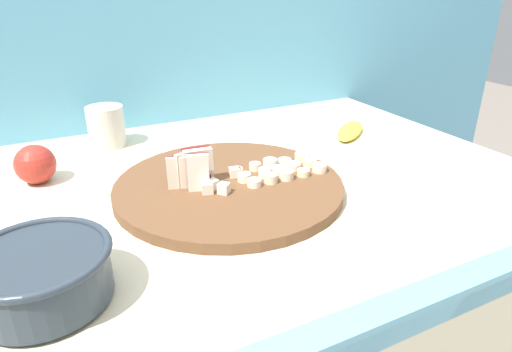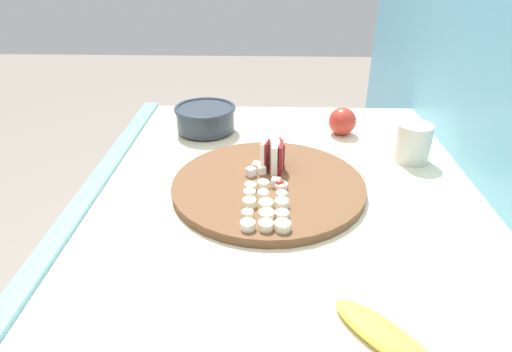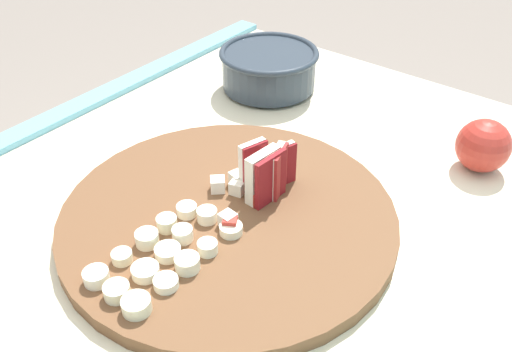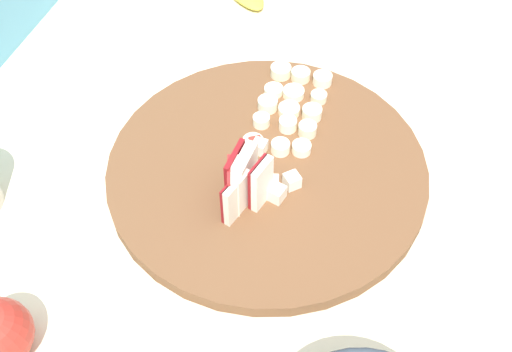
{
  "view_description": "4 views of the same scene",
  "coord_description": "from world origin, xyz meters",
  "px_view_note": "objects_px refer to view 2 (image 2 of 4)",
  "views": [
    {
      "loc": [
        -0.33,
        -0.69,
        1.27
      ],
      "look_at": [
        -0.0,
        -0.04,
        0.94
      ],
      "focal_mm": 31.2,
      "sensor_mm": 36.0,
      "label": 1
    },
    {
      "loc": [
        0.76,
        -0.03,
        1.39
      ],
      "look_at": [
        -0.0,
        -0.05,
        0.97
      ],
      "focal_mm": 31.0,
      "sensor_mm": 36.0,
      "label": 2
    },
    {
      "loc": [
        0.34,
        0.32,
        1.38
      ],
      "look_at": [
        -0.1,
        -0.02,
        0.96
      ],
      "focal_mm": 40.07,
      "sensor_mm": 36.0,
      "label": 3
    },
    {
      "loc": [
        -0.52,
        -0.15,
        1.5
      ],
      "look_at": [
        -0.1,
        -0.03,
        0.97
      ],
      "focal_mm": 41.6,
      "sensor_mm": 36.0,
      "label": 4
    }
  ],
  "objects_px": {
    "cutting_board": "(268,186)",
    "small_jar": "(413,143)",
    "ceramic_bowl": "(205,117)",
    "apple_wedge_fan": "(274,155)",
    "banana_slice_rows": "(265,205)",
    "banana_peel": "(383,335)",
    "whole_apple": "(342,121)",
    "apple_dice_pile": "(266,173)"
  },
  "relations": [
    {
      "from": "banana_peel",
      "to": "small_jar",
      "type": "relative_size",
      "value": 1.76
    },
    {
      "from": "apple_dice_pile",
      "to": "ceramic_bowl",
      "type": "relative_size",
      "value": 0.56
    },
    {
      "from": "apple_dice_pile",
      "to": "banana_slice_rows",
      "type": "relative_size",
      "value": 0.54
    },
    {
      "from": "cutting_board",
      "to": "banana_slice_rows",
      "type": "distance_m",
      "value": 0.1
    },
    {
      "from": "ceramic_bowl",
      "to": "banana_peel",
      "type": "height_order",
      "value": "ceramic_bowl"
    },
    {
      "from": "apple_dice_pile",
      "to": "banana_slice_rows",
      "type": "bearing_deg",
      "value": 0.03
    },
    {
      "from": "cutting_board",
      "to": "small_jar",
      "type": "xyz_separation_m",
      "value": [
        -0.15,
        0.34,
        0.04
      ]
    },
    {
      "from": "apple_wedge_fan",
      "to": "banana_slice_rows",
      "type": "bearing_deg",
      "value": -6.3
    },
    {
      "from": "cutting_board",
      "to": "whole_apple",
      "type": "distance_m",
      "value": 0.36
    },
    {
      "from": "apple_dice_pile",
      "to": "banana_peel",
      "type": "bearing_deg",
      "value": 21.49
    },
    {
      "from": "cutting_board",
      "to": "whole_apple",
      "type": "bearing_deg",
      "value": 147.31
    },
    {
      "from": "cutting_board",
      "to": "banana_peel",
      "type": "bearing_deg",
      "value": 21.85
    },
    {
      "from": "ceramic_bowl",
      "to": "apple_wedge_fan",
      "type": "bearing_deg",
      "value": 36.72
    },
    {
      "from": "ceramic_bowl",
      "to": "small_jar",
      "type": "xyz_separation_m",
      "value": [
        0.16,
        0.51,
        0.01
      ]
    },
    {
      "from": "cutting_board",
      "to": "banana_peel",
      "type": "height_order",
      "value": "cutting_board"
    },
    {
      "from": "apple_dice_pile",
      "to": "small_jar",
      "type": "xyz_separation_m",
      "value": [
        -0.13,
        0.34,
        0.02
      ]
    },
    {
      "from": "small_jar",
      "to": "whole_apple",
      "type": "height_order",
      "value": "small_jar"
    },
    {
      "from": "cutting_board",
      "to": "small_jar",
      "type": "distance_m",
      "value": 0.37
    },
    {
      "from": "small_jar",
      "to": "whole_apple",
      "type": "relative_size",
      "value": 1.24
    },
    {
      "from": "banana_slice_rows",
      "to": "whole_apple",
      "type": "height_order",
      "value": "whole_apple"
    },
    {
      "from": "apple_wedge_fan",
      "to": "whole_apple",
      "type": "bearing_deg",
      "value": 142.82
    },
    {
      "from": "apple_wedge_fan",
      "to": "ceramic_bowl",
      "type": "height_order",
      "value": "apple_wedge_fan"
    },
    {
      "from": "small_jar",
      "to": "cutting_board",
      "type": "bearing_deg",
      "value": -65.97
    },
    {
      "from": "banana_slice_rows",
      "to": "banana_peel",
      "type": "bearing_deg",
      "value": 29.48
    },
    {
      "from": "ceramic_bowl",
      "to": "small_jar",
      "type": "relative_size",
      "value": 1.82
    },
    {
      "from": "small_jar",
      "to": "ceramic_bowl",
      "type": "bearing_deg",
      "value": -107.45
    },
    {
      "from": "whole_apple",
      "to": "ceramic_bowl",
      "type": "bearing_deg",
      "value": -91.28
    },
    {
      "from": "apple_wedge_fan",
      "to": "banana_slice_rows",
      "type": "relative_size",
      "value": 0.47
    },
    {
      "from": "cutting_board",
      "to": "apple_wedge_fan",
      "type": "xyz_separation_m",
      "value": [
        -0.06,
        0.01,
        0.04
      ]
    },
    {
      "from": "ceramic_bowl",
      "to": "banana_peel",
      "type": "xyz_separation_m",
      "value": [
        0.7,
        0.33,
        -0.03
      ]
    },
    {
      "from": "apple_wedge_fan",
      "to": "whole_apple",
      "type": "xyz_separation_m",
      "value": [
        -0.24,
        0.18,
        -0.01
      ]
    },
    {
      "from": "ceramic_bowl",
      "to": "cutting_board",
      "type": "bearing_deg",
      "value": 29.09
    },
    {
      "from": "apple_wedge_fan",
      "to": "apple_dice_pile",
      "type": "relative_size",
      "value": 0.87
    },
    {
      "from": "apple_wedge_fan",
      "to": "small_jar",
      "type": "relative_size",
      "value": 0.89
    },
    {
      "from": "banana_slice_rows",
      "to": "small_jar",
      "type": "relative_size",
      "value": 1.9
    },
    {
      "from": "banana_slice_rows",
      "to": "banana_peel",
      "type": "relative_size",
      "value": 1.08
    },
    {
      "from": "banana_slice_rows",
      "to": "whole_apple",
      "type": "distance_m",
      "value": 0.45
    },
    {
      "from": "small_jar",
      "to": "apple_dice_pile",
      "type": "bearing_deg",
      "value": -69.57
    },
    {
      "from": "banana_peel",
      "to": "whole_apple",
      "type": "height_order",
      "value": "whole_apple"
    },
    {
      "from": "ceramic_bowl",
      "to": "banana_slice_rows",
      "type": "bearing_deg",
      "value": 22.01
    },
    {
      "from": "banana_slice_rows",
      "to": "small_jar",
      "type": "xyz_separation_m",
      "value": [
        -0.25,
        0.34,
        0.02
      ]
    },
    {
      "from": "whole_apple",
      "to": "apple_dice_pile",
      "type": "bearing_deg",
      "value": -35.56
    }
  ]
}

